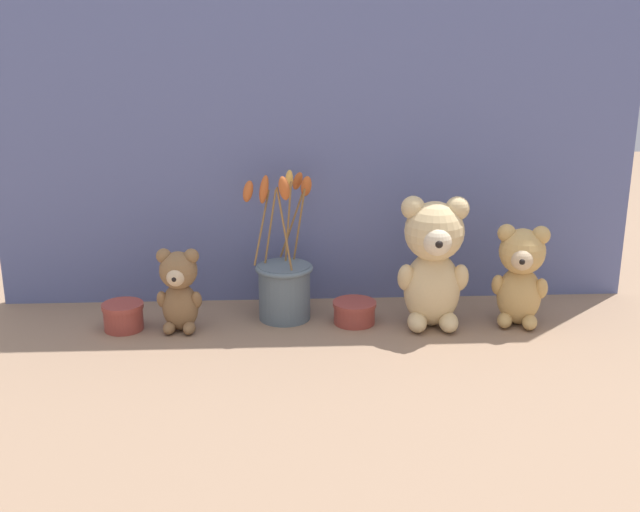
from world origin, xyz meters
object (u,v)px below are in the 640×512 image
(teddy_bear_large, at_px, (433,260))
(decorative_tin_short, at_px, (354,312))
(decorative_tin_tall, at_px, (123,317))
(teddy_bear_small, at_px, (179,288))
(teddy_bear_medium, at_px, (521,273))
(flower_vase, at_px, (284,282))

(teddy_bear_large, bearing_deg, decorative_tin_short, 171.95)
(decorative_tin_tall, bearing_deg, teddy_bear_small, -2.88)
(teddy_bear_medium, xyz_separation_m, decorative_tin_tall, (-0.82, 0.01, -0.08))
(teddy_bear_medium, bearing_deg, teddy_bear_large, 180.00)
(decorative_tin_short, bearing_deg, teddy_bear_large, -8.05)
(teddy_bear_medium, relative_size, decorative_tin_short, 2.34)
(decorative_tin_short, bearing_deg, decorative_tin_tall, -178.12)
(teddy_bear_small, height_order, decorative_tin_tall, teddy_bear_small)
(decorative_tin_short, bearing_deg, flower_vase, 166.12)
(teddy_bear_large, bearing_deg, teddy_bear_medium, -0.00)
(teddy_bear_large, height_order, teddy_bear_medium, teddy_bear_large)
(teddy_bear_large, bearing_deg, teddy_bear_small, 179.92)
(teddy_bear_large, relative_size, teddy_bear_medium, 1.29)
(flower_vase, distance_m, decorative_tin_short, 0.16)
(teddy_bear_small, xyz_separation_m, decorative_tin_tall, (-0.12, 0.01, -0.06))
(teddy_bear_small, relative_size, decorative_tin_short, 1.90)
(teddy_bear_large, height_order, decorative_tin_tall, teddy_bear_large)
(decorative_tin_tall, xyz_separation_m, decorative_tin_short, (0.48, 0.02, -0.00))
(teddy_bear_large, distance_m, decorative_tin_short, 0.20)
(teddy_bear_small, relative_size, decorative_tin_tall, 2.05)
(teddy_bear_medium, relative_size, flower_vase, 0.67)
(teddy_bear_large, distance_m, teddy_bear_medium, 0.18)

